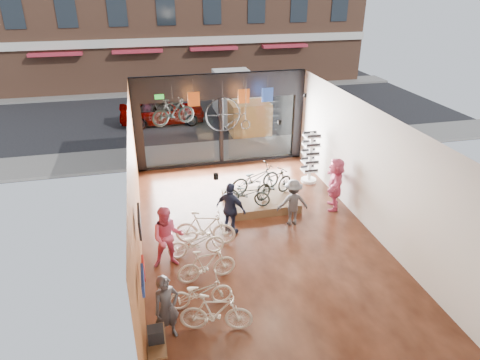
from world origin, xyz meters
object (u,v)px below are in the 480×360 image
object	(u,v)px
display_bike_mid	(274,183)
display_bike_right	(255,179)
customer_3	(293,202)
floor_bike_2	(200,292)
floor_bike_4	(196,243)
display_platform	(260,201)
customer_5	(335,184)
customer_2	(231,209)
floor_bike_5	(205,228)
display_bike_left	(247,193)
box_truck	(241,102)
sunglasses_rack	(310,158)
customer_1	(168,237)
street_car	(162,110)
customer_0	(167,308)
hung_bike	(173,112)
floor_bike_1	(216,313)
penny_farthing	(230,115)
floor_bike_3	(206,265)

from	to	relation	value
display_bike_mid	display_bike_right	distance (m)	0.75
customer_3	floor_bike_2	bearing A→B (deg)	45.70
floor_bike_4	customer_3	bearing A→B (deg)	-75.88
display_platform	display_bike_right	size ratio (longest dim) A/B	1.28
display_bike_mid	customer_3	world-z (taller)	customer_3
customer_5	customer_2	bearing A→B (deg)	-54.10
floor_bike_5	customer_3	size ratio (longest dim) A/B	1.15
display_bike_left	customer_3	distance (m)	1.63
box_truck	display_bike_mid	distance (m)	9.04
floor_bike_4	customer_5	world-z (taller)	customer_5
display_bike_mid	sunglasses_rack	world-z (taller)	sunglasses_rack
customer_1	street_car	bearing A→B (deg)	87.68
display_platform	customer_5	distance (m)	2.62
floor_bike_5	customer_0	xyz separation A→B (m)	(-1.37, -3.43, 0.27)
sunglasses_rack	hung_bike	size ratio (longest dim) A/B	1.27
floor_bike_1	display_bike_left	size ratio (longest dim) A/B	1.04
floor_bike_2	customer_5	distance (m)	6.42
display_bike_right	penny_farthing	xyz separation A→B (m)	(-0.44, 2.08, 1.71)
floor_bike_4	display_platform	distance (m)	3.57
floor_bike_1	hung_bike	size ratio (longest dim) A/B	1.04
customer_3	customer_0	bearing A→B (deg)	46.12
box_truck	customer_5	bearing A→B (deg)	-84.39
floor_bike_2	customer_0	distance (m)	1.24
street_car	hung_bike	world-z (taller)	hung_bike
street_car	penny_farthing	size ratio (longest dim) A/B	2.69
display_platform	customer_1	xyz separation A→B (m)	(-3.37, -2.73, 0.75)
display_bike_left	sunglasses_rack	world-z (taller)	sunglasses_rack
floor_bike_1	customer_3	xyz separation A→B (m)	(3.19, 3.94, 0.28)
display_bike_right	floor_bike_3	bearing A→B (deg)	136.07
customer_3	customer_1	bearing A→B (deg)	21.36
floor_bike_3	customer_2	distance (m)	2.35
floor_bike_4	sunglasses_rack	xyz separation A→B (m)	(4.92, 3.83, 0.58)
box_truck	floor_bike_3	xyz separation A→B (m)	(-3.91, -12.53, -0.72)
customer_1	penny_farthing	bearing A→B (deg)	62.47
display_bike_left	display_bike_mid	bearing A→B (deg)	-45.87
box_truck	customer_1	xyz separation A→B (m)	(-4.81, -11.67, -0.29)
floor_bike_5	street_car	bearing A→B (deg)	18.00
floor_bike_5	customer_2	world-z (taller)	customer_2
customer_3	hung_bike	size ratio (longest dim) A/B	0.98
floor_bike_2	customer_2	bearing A→B (deg)	-26.46
floor_bike_3	display_platform	world-z (taller)	floor_bike_3
street_car	customer_1	world-z (taller)	customer_1
customer_1	penny_farthing	xyz separation A→B (m)	(2.87, 5.31, 1.60)
customer_3	hung_bike	world-z (taller)	hung_bike
floor_bike_4	display_platform	world-z (taller)	floor_bike_4
customer_0	hung_bike	bearing A→B (deg)	59.74
floor_bike_4	display_bike_left	distance (m)	2.88
box_truck	penny_farthing	xyz separation A→B (m)	(-1.93, -6.36, 1.31)
floor_bike_4	customer_5	size ratio (longest dim) A/B	0.88
customer_2	street_car	bearing A→B (deg)	-40.83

